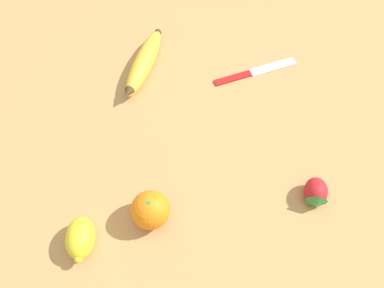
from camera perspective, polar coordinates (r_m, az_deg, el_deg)
ground_plane at (r=0.78m, az=2.27°, el=2.98°), size 3.00×3.00×0.00m
banana at (r=0.87m, az=-7.40°, el=12.18°), size 0.21×0.11×0.04m
orange at (r=0.67m, az=-6.38°, el=-9.94°), size 0.07×0.07×0.07m
strawberry at (r=0.72m, az=18.36°, el=-7.13°), size 0.07×0.05×0.04m
lemon at (r=0.68m, az=-16.64°, el=-13.58°), size 0.08×0.05×0.05m
paring_knife at (r=0.88m, az=9.22°, el=10.77°), size 0.08×0.20×0.01m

